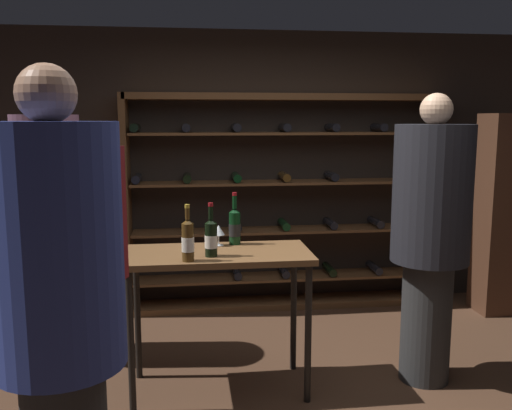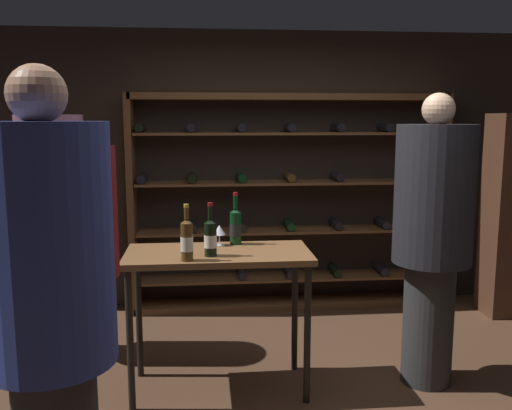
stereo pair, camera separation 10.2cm
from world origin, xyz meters
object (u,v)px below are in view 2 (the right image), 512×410
at_px(tasting_table, 218,269).
at_px(person_bystander_dark_jacket, 433,228).
at_px(person_guest_khaki, 54,210).
at_px(wine_bottle_gold_foil, 236,226).
at_px(display_cabinet, 512,216).
at_px(wine_glass_stemmed_left, 219,231).
at_px(wine_rack, 289,203).
at_px(wine_bottle_black_capsule, 187,240).
at_px(person_guest_blue_shirt, 49,302).
at_px(wine_bottle_amber_reserve, 210,237).

height_order(tasting_table, person_bystander_dark_jacket, person_bystander_dark_jacket).
bearing_deg(person_guest_khaki, wine_bottle_gold_foil, -55.43).
xyz_separation_m(display_cabinet, wine_glass_stemmed_left, (-2.70, -1.04, 0.12)).
bearing_deg(wine_glass_stemmed_left, display_cabinet, 21.04).
bearing_deg(wine_rack, person_bystander_dark_jacket, -66.71).
distance_m(wine_bottle_black_capsule, wine_bottle_gold_foil, 0.53).
relative_size(wine_rack, display_cabinet, 1.61).
xyz_separation_m(tasting_table, person_guest_khaki, (-1.20, 0.69, 0.30)).
bearing_deg(tasting_table, wine_rack, 65.91).
relative_size(person_guest_blue_shirt, person_guest_khaki, 0.98).
relative_size(tasting_table, wine_glass_stemmed_left, 8.48).
bearing_deg(person_guest_blue_shirt, wine_glass_stemmed_left, 169.80).
xyz_separation_m(person_bystander_dark_jacket, wine_bottle_black_capsule, (-1.62, -0.18, -0.00)).
bearing_deg(wine_glass_stemmed_left, person_guest_khaki, 157.38).
xyz_separation_m(tasting_table, wine_bottle_black_capsule, (-0.19, -0.21, 0.25)).
relative_size(person_bystander_dark_jacket, display_cabinet, 1.06).
bearing_deg(wine_rack, wine_glass_stemmed_left, -116.25).
height_order(person_guest_blue_shirt, person_guest_khaki, person_guest_khaki).
bearing_deg(person_guest_blue_shirt, wine_bottle_gold_foil, 166.90).
relative_size(person_guest_blue_shirt, wine_glass_stemmed_left, 14.12).
distance_m(person_guest_khaki, wine_bottle_gold_foil, 1.42).
height_order(wine_bottle_gold_foil, wine_glass_stemmed_left, wine_bottle_gold_foil).
distance_m(person_guest_khaki, wine_glass_stemmed_left, 1.32).
bearing_deg(display_cabinet, person_guest_blue_shirt, -142.50).
distance_m(wine_rack, wine_bottle_black_capsule, 2.04).
bearing_deg(wine_glass_stemmed_left, wine_bottle_black_capsule, -117.87).
bearing_deg(person_guest_blue_shirt, tasting_table, 167.59).
xyz_separation_m(person_guest_blue_shirt, wine_bottle_black_capsule, (0.50, 1.18, -0.02)).
bearing_deg(person_guest_blue_shirt, wine_rack, 168.76).
bearing_deg(wine_bottle_gold_foil, person_bystander_dark_jacket, -10.52).
bearing_deg(wine_rack, person_guest_khaki, -154.40).
distance_m(tasting_table, person_guest_blue_shirt, 1.58).
bearing_deg(wine_rack, wine_bottle_amber_reserve, -114.07).
height_order(person_guest_blue_shirt, wine_glass_stemmed_left, person_guest_blue_shirt).
bearing_deg(person_guest_khaki, display_cabinet, -27.96).
xyz_separation_m(person_guest_khaki, wine_bottle_black_capsule, (1.01, -0.90, -0.05)).
relative_size(display_cabinet, wine_bottle_amber_reserve, 5.44).
xyz_separation_m(wine_rack, wine_bottle_gold_foil, (-0.59, -1.40, 0.06)).
bearing_deg(person_guest_khaki, wine_rack, -10.08).
xyz_separation_m(tasting_table, wine_bottle_gold_foil, (0.13, 0.21, 0.24)).
height_order(wine_bottle_black_capsule, wine_bottle_gold_foil, wine_bottle_gold_foil).
xyz_separation_m(display_cabinet, wine_bottle_gold_foil, (-2.59, -1.01, 0.15)).
relative_size(person_bystander_dark_jacket, wine_bottle_gold_foil, 5.47).
bearing_deg(wine_bottle_amber_reserve, wine_rack, 65.93).
relative_size(person_guest_khaki, person_bystander_dark_jacket, 1.04).
distance_m(tasting_table, person_guest_khaki, 1.42).
xyz_separation_m(wine_bottle_amber_reserve, wine_bottle_gold_foil, (0.18, 0.32, 0.01)).
distance_m(display_cabinet, wine_bottle_gold_foil, 2.78).
bearing_deg(tasting_table, person_guest_khaki, 150.32).
bearing_deg(display_cabinet, wine_bottle_black_capsule, -153.79).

